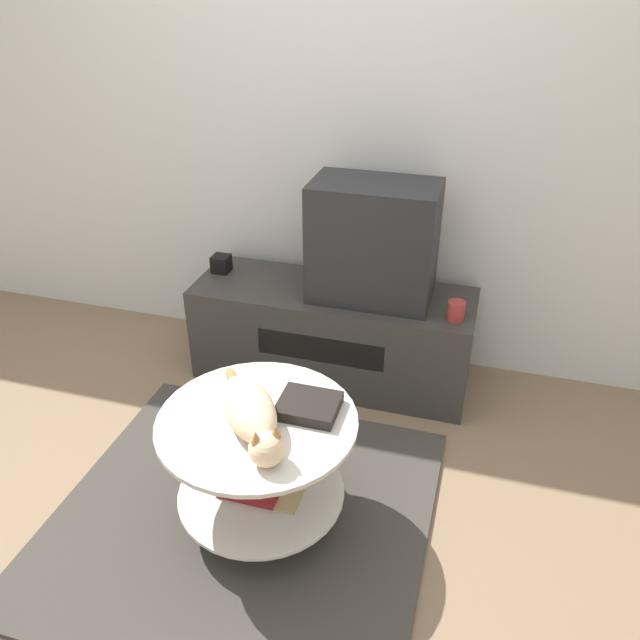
% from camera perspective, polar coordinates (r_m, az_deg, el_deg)
% --- Properties ---
extents(ground_plane, '(12.00, 12.00, 0.00)m').
position_cam_1_polar(ground_plane, '(2.57, -7.09, -17.43)').
color(ground_plane, '#7F664C').
extents(wall_back, '(8.00, 0.05, 2.60)m').
position_cam_1_polar(wall_back, '(3.06, 1.50, 19.21)').
color(wall_back, silver).
rests_on(wall_back, ground_plane).
extents(rug, '(1.42, 1.36, 0.02)m').
position_cam_1_polar(rug, '(2.56, -7.11, -17.28)').
color(rug, '#3D3833').
rests_on(rug, ground_plane).
extents(tv_stand, '(1.37, 0.47, 0.49)m').
position_cam_1_polar(tv_stand, '(3.14, 1.15, -1.26)').
color(tv_stand, '#33302D').
rests_on(tv_stand, ground_plane).
extents(tv, '(0.57, 0.34, 0.55)m').
position_cam_1_polar(tv, '(2.86, 4.88, 7.11)').
color(tv, '#232326').
rests_on(tv, tv_stand).
extents(speaker, '(0.09, 0.09, 0.09)m').
position_cam_1_polar(speaker, '(3.23, -9.02, 5.11)').
color(speaker, black).
rests_on(speaker, tv_stand).
extents(mug, '(0.08, 0.08, 0.09)m').
position_cam_1_polar(mug, '(2.82, 12.32, 0.82)').
color(mug, '#99332D').
rests_on(mug, tv_stand).
extents(coffee_table, '(0.71, 0.71, 0.48)m').
position_cam_1_polar(coffee_table, '(2.32, -5.59, -12.35)').
color(coffee_table, '#B2B2B7').
rests_on(coffee_table, rug).
extents(dvd_box, '(0.21, 0.18, 0.04)m').
position_cam_1_polar(dvd_box, '(2.22, -1.05, -7.85)').
color(dvd_box, black).
rests_on(dvd_box, coffee_table).
extents(cat, '(0.38, 0.48, 0.14)m').
position_cam_1_polar(cat, '(2.13, -6.33, -8.48)').
color(cat, beige).
rests_on(cat, coffee_table).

